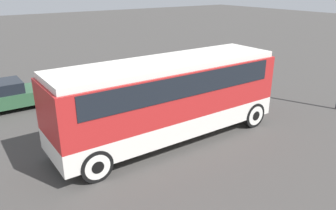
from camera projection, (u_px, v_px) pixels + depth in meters
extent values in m
plane|color=#423F3D|center=(168.00, 139.00, 13.25)|extent=(120.00, 120.00, 0.00)
cube|color=silver|center=(168.00, 119.00, 12.95)|extent=(9.19, 2.51, 0.76)
cube|color=red|center=(168.00, 89.00, 12.50)|extent=(9.19, 2.51, 1.78)
cube|color=black|center=(168.00, 78.00, 12.35)|extent=(8.09, 2.55, 0.80)
cube|color=silver|center=(168.00, 63.00, 12.15)|extent=(9.01, 2.31, 0.22)
cube|color=red|center=(247.00, 77.00, 14.98)|extent=(0.36, 2.41, 2.04)
cylinder|color=black|center=(253.00, 115.00, 14.18)|extent=(1.09, 0.28, 1.09)
cylinder|color=silver|center=(253.00, 115.00, 14.18)|extent=(0.85, 0.30, 0.85)
cylinder|color=black|center=(253.00, 115.00, 14.18)|extent=(0.41, 0.32, 0.41)
cylinder|color=black|center=(217.00, 100.00, 15.94)|extent=(1.09, 0.28, 1.09)
cylinder|color=silver|center=(217.00, 100.00, 15.94)|extent=(0.85, 0.30, 0.85)
cylinder|color=black|center=(217.00, 100.00, 15.94)|extent=(0.41, 0.32, 0.41)
cylinder|color=black|center=(96.00, 166.00, 10.27)|extent=(1.09, 0.28, 1.09)
cylinder|color=silver|center=(96.00, 166.00, 10.27)|extent=(0.85, 0.30, 0.85)
cylinder|color=black|center=(96.00, 166.00, 10.27)|extent=(0.41, 0.32, 0.41)
cylinder|color=black|center=(71.00, 139.00, 12.02)|extent=(1.09, 0.28, 1.09)
cylinder|color=silver|center=(71.00, 139.00, 12.02)|extent=(0.85, 0.30, 0.85)
cylinder|color=black|center=(71.00, 139.00, 12.02)|extent=(0.41, 0.32, 0.41)
cube|color=black|center=(105.00, 85.00, 18.32)|extent=(4.64, 1.86, 0.59)
cube|color=black|center=(101.00, 75.00, 18.01)|extent=(2.41, 1.67, 0.57)
cylinder|color=black|center=(141.00, 86.00, 18.75)|extent=(0.65, 0.22, 0.65)
cylinder|color=black|center=(141.00, 86.00, 18.75)|extent=(0.25, 0.26, 0.25)
cylinder|color=black|center=(127.00, 80.00, 20.04)|extent=(0.65, 0.22, 0.65)
cylinder|color=black|center=(127.00, 80.00, 20.04)|extent=(0.25, 0.26, 0.25)
cylinder|color=black|center=(79.00, 99.00, 16.75)|extent=(0.65, 0.22, 0.65)
cylinder|color=black|center=(79.00, 99.00, 16.75)|extent=(0.25, 0.26, 0.25)
cylinder|color=black|center=(68.00, 91.00, 18.04)|extent=(0.65, 0.22, 0.65)
cylinder|color=black|center=(68.00, 91.00, 18.04)|extent=(0.25, 0.26, 0.25)
cube|color=#2D5638|center=(1.00, 99.00, 16.00)|extent=(4.50, 1.85, 0.65)
cylinder|color=black|center=(44.00, 101.00, 16.39)|extent=(0.69, 0.22, 0.69)
cylinder|color=black|center=(44.00, 101.00, 16.39)|extent=(0.26, 0.26, 0.26)
cylinder|color=black|center=(35.00, 92.00, 17.67)|extent=(0.69, 0.22, 0.69)
cylinder|color=black|center=(35.00, 92.00, 17.67)|extent=(0.26, 0.26, 0.26)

